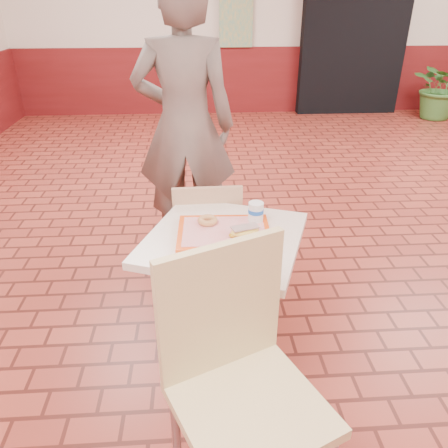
{
  "coord_description": "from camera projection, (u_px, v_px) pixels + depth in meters",
  "views": [
    {
      "loc": [
        -1.25,
        -2.18,
        1.71
      ],
      "look_at": [
        -1.14,
        -0.42,
        0.78
      ],
      "focal_mm": 35.0,
      "sensor_mm": 36.0,
      "label": 1
    }
  ],
  "objects": [
    {
      "name": "chair_main_front",
      "position": [
        238.0,
        373.0,
        1.49
      ],
      "size": [
        0.62,
        0.62,
        1.01
      ],
      "rotation": [
        0.0,
        0.0,
        0.42
      ],
      "color": "#D3B97E",
      "rests_on": "ground"
    },
    {
      "name": "customer",
      "position": [
        185.0,
        126.0,
        2.92
      ],
      "size": [
        0.7,
        0.48,
        1.87
      ],
      "primitive_type": "imported",
      "rotation": [
        0.0,
        0.0,
        3.09
      ],
      "color": "#6A5A52",
      "rests_on": "ground"
    },
    {
      "name": "long_john_donut",
      "position": [
        244.0,
        231.0,
        1.96
      ],
      "size": [
        0.15,
        0.11,
        0.04
      ],
      "rotation": [
        0.0,
        0.0,
        0.3
      ],
      "color": "gold",
      "rests_on": "serving_tray"
    },
    {
      "name": "ring_donut",
      "position": [
        208.0,
        220.0,
        2.07
      ],
      "size": [
        0.11,
        0.11,
        0.03
      ],
      "primitive_type": "torus",
      "rotation": [
        0.0,
        0.0,
        -0.16
      ],
      "color": "#BC7D44",
      "rests_on": "serving_tray"
    },
    {
      "name": "main_table",
      "position": [
        224.0,
        278.0,
        2.13
      ],
      "size": [
        0.69,
        0.69,
        0.72
      ],
      "rotation": [
        0.0,
        0.0,
        -0.35
      ],
      "color": "beige",
      "rests_on": "ground"
    },
    {
      "name": "corridor_doorway",
      "position": [
        353.0,
        40.0,
        6.67
      ],
      "size": [
        1.6,
        0.22,
        2.2
      ],
      "primitive_type": "cube",
      "color": "black",
      "rests_on": "ground"
    },
    {
      "name": "promo_poster",
      "position": [
        236.0,
        3.0,
        6.38
      ],
      "size": [
        0.5,
        0.03,
        1.2
      ],
      "primitive_type": "cube",
      "color": "gray",
      "rests_on": "wainscot_band"
    },
    {
      "name": "paper_cup",
      "position": [
        256.0,
        211.0,
        2.08
      ],
      "size": [
        0.07,
        0.07,
        0.09
      ],
      "rotation": [
        0.0,
        0.0,
        -0.37
      ],
      "color": "silver",
      "rests_on": "serving_tray"
    },
    {
      "name": "serving_tray",
      "position": [
        224.0,
        233.0,
        2.02
      ],
      "size": [
        0.43,
        0.33,
        0.03
      ],
      "rotation": [
        0.0,
        0.0,
        -0.04
      ],
      "color": "#EA4B11",
      "rests_on": "main_table"
    },
    {
      "name": "chair_main_back",
      "position": [
        207.0,
        237.0,
        2.55
      ],
      "size": [
        0.38,
        0.38,
        0.81
      ],
      "rotation": [
        0.0,
        0.0,
        3.17
      ],
      "color": "tan",
      "rests_on": "ground"
    },
    {
      "name": "wainscot_band",
      "position": [
        412.0,
        227.0,
        2.57
      ],
      "size": [
        8.0,
        10.0,
        1.0
      ],
      "color": "#5D1112",
      "rests_on": "ground"
    },
    {
      "name": "potted_plant",
      "position": [
        441.0,
        86.0,
        6.61
      ],
      "size": [
        1.1,
        1.04,
        0.97
      ],
      "primitive_type": "imported",
      "rotation": [
        0.0,
        0.0,
        0.41
      ],
      "color": "#39712D",
      "rests_on": "ground"
    }
  ]
}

